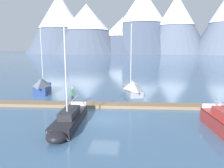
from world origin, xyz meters
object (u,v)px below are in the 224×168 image
object	(u,v)px
sailboat_nearest_berth	(43,86)
sailboat_mid_dock_port	(132,87)
person_on_dock	(73,94)
sailboat_second_berth	(69,120)

from	to	relation	value
sailboat_nearest_berth	sailboat_mid_dock_port	size ratio (longest dim) A/B	0.95
sailboat_mid_dock_port	person_on_dock	size ratio (longest dim) A/B	5.34
sailboat_nearest_berth	person_on_dock	bearing A→B (deg)	-45.82
sailboat_second_berth	sailboat_mid_dock_port	bearing A→B (deg)	69.95
sailboat_mid_dock_port	person_on_dock	xyz separation A→B (m)	(-5.93, -6.83, 0.44)
sailboat_second_berth	sailboat_mid_dock_port	world-z (taller)	sailboat_mid_dock_port
sailboat_second_berth	person_on_dock	distance (m)	5.84
sailboat_nearest_berth	person_on_dock	distance (m)	8.52
sailboat_second_berth	person_on_dock	world-z (taller)	sailboat_second_berth
person_on_dock	sailboat_nearest_berth	bearing A→B (deg)	134.18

